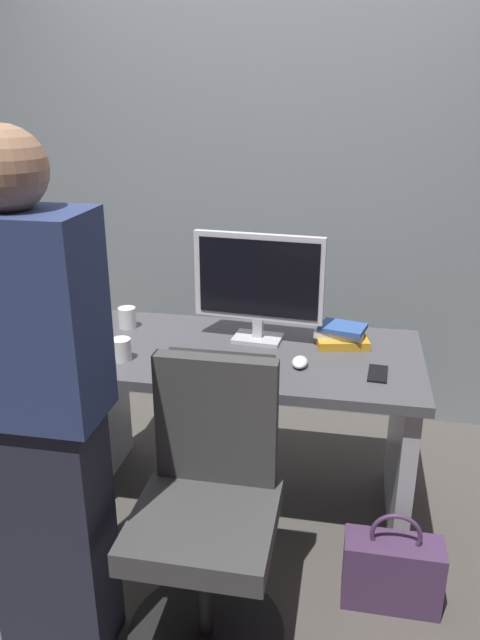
{
  "coord_description": "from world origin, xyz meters",
  "views": [
    {
      "loc": [
        0.41,
        -2.21,
        1.71
      ],
      "look_at": [
        0.0,
        -0.05,
        0.87
      ],
      "focal_mm": 33.98,
      "sensor_mm": 36.0,
      "label": 1
    }
  ],
  "objects_px": {
    "office_chair": "(208,521)",
    "monitor": "(258,282)",
    "desk": "(242,399)",
    "cell_phone": "(378,374)",
    "person_at_desk": "(37,416)",
    "mouse": "(300,362)",
    "cup_by_monitor": "(127,318)",
    "cup_near_keyboard": "(121,349)",
    "handbag": "(392,571)",
    "keyboard": "(218,360)",
    "book_stack": "(341,336)"
  },
  "relations": [
    {
      "from": "office_chair",
      "to": "monitor",
      "type": "distance_m",
      "value": 0.98
    },
    {
      "from": "desk",
      "to": "monitor",
      "type": "xyz_separation_m",
      "value": [
        0.04,
        0.12,
        0.48
      ]
    },
    {
      "from": "office_chair",
      "to": "cell_phone",
      "type": "relative_size",
      "value": 6.53
    },
    {
      "from": "monitor",
      "to": "person_at_desk",
      "type": "bearing_deg",
      "value": -117.19
    },
    {
      "from": "mouse",
      "to": "cup_by_monitor",
      "type": "relative_size",
      "value": 1.09
    },
    {
      "from": "cup_near_keyboard",
      "to": "handbag",
      "type": "height_order",
      "value": "cup_near_keyboard"
    },
    {
      "from": "keyboard",
      "to": "mouse",
      "type": "relative_size",
      "value": 4.3
    },
    {
      "from": "handbag",
      "to": "cup_by_monitor",
      "type": "bearing_deg",
      "value": 151.65
    },
    {
      "from": "cell_phone",
      "to": "desk",
      "type": "bearing_deg",
      "value": 170.65
    },
    {
      "from": "keyboard",
      "to": "book_stack",
      "type": "bearing_deg",
      "value": 29.55
    },
    {
      "from": "keyboard",
      "to": "mouse",
      "type": "bearing_deg",
      "value": 3.86
    },
    {
      "from": "monitor",
      "to": "cup_by_monitor",
      "type": "bearing_deg",
      "value": 176.31
    },
    {
      "from": "desk",
      "to": "book_stack",
      "type": "xyz_separation_m",
      "value": [
        0.39,
        0.13,
        0.26
      ]
    },
    {
      "from": "mouse",
      "to": "handbag",
      "type": "xyz_separation_m",
      "value": [
        0.38,
        -0.37,
        -0.6
      ]
    },
    {
      "from": "mouse",
      "to": "monitor",
      "type": "bearing_deg",
      "value": 131.49
    },
    {
      "from": "cup_near_keyboard",
      "to": "handbag",
      "type": "relative_size",
      "value": 0.23
    },
    {
      "from": "keyboard",
      "to": "cup_by_monitor",
      "type": "relative_size",
      "value": 4.68
    },
    {
      "from": "cup_by_monitor",
      "to": "book_stack",
      "type": "height_order",
      "value": "cup_by_monitor"
    },
    {
      "from": "monitor",
      "to": "cup_by_monitor",
      "type": "relative_size",
      "value": 5.88
    },
    {
      "from": "desk",
      "to": "handbag",
      "type": "bearing_deg",
      "value": -37.4
    },
    {
      "from": "keyboard",
      "to": "cell_phone",
      "type": "distance_m",
      "value": 0.61
    },
    {
      "from": "office_chair",
      "to": "person_at_desk",
      "type": "height_order",
      "value": "person_at_desk"
    },
    {
      "from": "desk",
      "to": "cup_near_keyboard",
      "type": "xyz_separation_m",
      "value": [
        -0.45,
        -0.18,
        0.27
      ]
    },
    {
      "from": "desk",
      "to": "person_at_desk",
      "type": "distance_m",
      "value": 1.0
    },
    {
      "from": "desk",
      "to": "mouse",
      "type": "bearing_deg",
      "value": -23.92
    },
    {
      "from": "handbag",
      "to": "office_chair",
      "type": "bearing_deg",
      "value": -160.68
    },
    {
      "from": "desk",
      "to": "handbag",
      "type": "relative_size",
      "value": 3.81
    },
    {
      "from": "office_chair",
      "to": "person_at_desk",
      "type": "bearing_deg",
      "value": -162.83
    },
    {
      "from": "monitor",
      "to": "keyboard",
      "type": "relative_size",
      "value": 1.26
    },
    {
      "from": "office_chair",
      "to": "monitor",
      "type": "bearing_deg",
      "value": 88.09
    },
    {
      "from": "keyboard",
      "to": "cup_near_keyboard",
      "type": "relative_size",
      "value": 4.96
    },
    {
      "from": "monitor",
      "to": "cell_phone",
      "type": "xyz_separation_m",
      "value": [
        0.49,
        -0.25,
        -0.25
      ]
    },
    {
      "from": "monitor",
      "to": "cell_phone",
      "type": "height_order",
      "value": "monitor"
    },
    {
      "from": "person_at_desk",
      "to": "cup_by_monitor",
      "type": "height_order",
      "value": "person_at_desk"
    },
    {
      "from": "office_chair",
      "to": "handbag",
      "type": "distance_m",
      "value": 0.7
    },
    {
      "from": "book_stack",
      "to": "handbag",
      "type": "height_order",
      "value": "book_stack"
    },
    {
      "from": "person_at_desk",
      "to": "cup_near_keyboard",
      "type": "xyz_separation_m",
      "value": [
        -0.0,
        0.65,
        -0.07
      ]
    },
    {
      "from": "office_chair",
      "to": "cup_by_monitor",
      "type": "distance_m",
      "value": 1.07
    },
    {
      "from": "mouse",
      "to": "cup_by_monitor",
      "type": "height_order",
      "value": "cup_by_monitor"
    },
    {
      "from": "person_at_desk",
      "to": "handbag",
      "type": "relative_size",
      "value": 4.34
    },
    {
      "from": "book_stack",
      "to": "cup_by_monitor",
      "type": "bearing_deg",
      "value": 178.65
    },
    {
      "from": "monitor",
      "to": "book_stack",
      "type": "distance_m",
      "value": 0.41
    },
    {
      "from": "monitor",
      "to": "cell_phone",
      "type": "distance_m",
      "value": 0.6
    },
    {
      "from": "mouse",
      "to": "cell_phone",
      "type": "relative_size",
      "value": 0.69
    },
    {
      "from": "office_chair",
      "to": "monitor",
      "type": "xyz_separation_m",
      "value": [
        0.03,
        0.81,
        0.55
      ]
    },
    {
      "from": "office_chair",
      "to": "mouse",
      "type": "xyz_separation_m",
      "value": [
        0.23,
        0.58,
        0.31
      ]
    },
    {
      "from": "keyboard",
      "to": "desk",
      "type": "bearing_deg",
      "value": 61.5
    },
    {
      "from": "office_chair",
      "to": "book_stack",
      "type": "distance_m",
      "value": 0.96
    },
    {
      "from": "mouse",
      "to": "book_stack",
      "type": "distance_m",
      "value": 0.28
    },
    {
      "from": "cell_phone",
      "to": "cup_by_monitor",
      "type": "bearing_deg",
      "value": 169.44
    }
  ]
}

